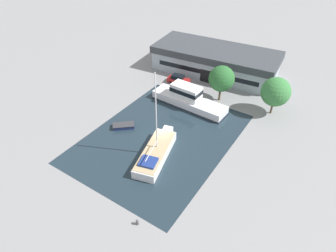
{
  "coord_description": "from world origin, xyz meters",
  "views": [
    {
      "loc": [
        20.74,
        -29.49,
        29.74
      ],
      "look_at": [
        0.0,
        2.02,
        1.0
      ],
      "focal_mm": 32.0,
      "sensor_mm": 36.0,
      "label": 1
    }
  ],
  "objects_px": {
    "quay_tree_by_water": "(276,92)",
    "motor_cruiser": "(188,99)",
    "parked_car": "(178,79)",
    "sailboat_moored": "(156,153)",
    "warehouse_building": "(215,60)",
    "quay_tree_near_building": "(222,79)",
    "small_dinghy": "(124,126)"
  },
  "relations": [
    {
      "from": "parked_car",
      "to": "motor_cruiser",
      "type": "distance_m",
      "value": 8.21
    },
    {
      "from": "quay_tree_by_water",
      "to": "motor_cruiser",
      "type": "height_order",
      "value": "quay_tree_by_water"
    },
    {
      "from": "parked_car",
      "to": "quay_tree_near_building",
      "type": "bearing_deg",
      "value": 75.06
    },
    {
      "from": "quay_tree_near_building",
      "to": "motor_cruiser",
      "type": "xyz_separation_m",
      "value": [
        -3.95,
        -4.73,
        -3.02
      ]
    },
    {
      "from": "warehouse_building",
      "to": "parked_car",
      "type": "bearing_deg",
      "value": -119.46
    },
    {
      "from": "warehouse_building",
      "to": "quay_tree_near_building",
      "type": "xyz_separation_m",
      "value": [
        5.8,
        -9.75,
        1.78
      ]
    },
    {
      "from": "motor_cruiser",
      "to": "warehouse_building",
      "type": "bearing_deg",
      "value": 9.83
    },
    {
      "from": "quay_tree_by_water",
      "to": "sailboat_moored",
      "type": "xyz_separation_m",
      "value": [
        -10.27,
        -20.04,
        -3.44
      ]
    },
    {
      "from": "warehouse_building",
      "to": "quay_tree_by_water",
      "type": "distance_m",
      "value": 17.51
    },
    {
      "from": "warehouse_building",
      "to": "parked_car",
      "type": "height_order",
      "value": "warehouse_building"
    },
    {
      "from": "warehouse_building",
      "to": "sailboat_moored",
      "type": "relative_size",
      "value": 2.01
    },
    {
      "from": "parked_car",
      "to": "small_dinghy",
      "type": "bearing_deg",
      "value": -6.93
    },
    {
      "from": "motor_cruiser",
      "to": "small_dinghy",
      "type": "relative_size",
      "value": 3.89
    },
    {
      "from": "parked_car",
      "to": "sailboat_moored",
      "type": "distance_m",
      "value": 21.92
    },
    {
      "from": "motor_cruiser",
      "to": "small_dinghy",
      "type": "xyz_separation_m",
      "value": [
        -5.37,
        -11.46,
        -1.06
      ]
    },
    {
      "from": "quay_tree_by_water",
      "to": "small_dinghy",
      "type": "bearing_deg",
      "value": -137.18
    },
    {
      "from": "quay_tree_by_water",
      "to": "motor_cruiser",
      "type": "bearing_deg",
      "value": -156.32
    },
    {
      "from": "warehouse_building",
      "to": "small_dinghy",
      "type": "xyz_separation_m",
      "value": [
        -3.52,
        -25.95,
        -2.3
      ]
    },
    {
      "from": "parked_car",
      "to": "motor_cruiser",
      "type": "height_order",
      "value": "motor_cruiser"
    },
    {
      "from": "small_dinghy",
      "to": "parked_car",
      "type": "bearing_deg",
      "value": 139.77
    },
    {
      "from": "quay_tree_by_water",
      "to": "warehouse_building",
      "type": "bearing_deg",
      "value": 150.23
    },
    {
      "from": "quay_tree_near_building",
      "to": "sailboat_moored",
      "type": "relative_size",
      "value": 0.51
    },
    {
      "from": "parked_car",
      "to": "quay_tree_by_water",
      "type": "bearing_deg",
      "value": 81.85
    },
    {
      "from": "quay_tree_by_water",
      "to": "small_dinghy",
      "type": "height_order",
      "value": "quay_tree_by_water"
    },
    {
      "from": "quay_tree_near_building",
      "to": "small_dinghy",
      "type": "height_order",
      "value": "quay_tree_near_building"
    },
    {
      "from": "warehouse_building",
      "to": "sailboat_moored",
      "type": "distance_m",
      "value": 29.17
    },
    {
      "from": "quay_tree_near_building",
      "to": "quay_tree_by_water",
      "type": "distance_m",
      "value": 9.4
    },
    {
      "from": "warehouse_building",
      "to": "quay_tree_by_water",
      "type": "height_order",
      "value": "quay_tree_by_water"
    },
    {
      "from": "warehouse_building",
      "to": "sailboat_moored",
      "type": "bearing_deg",
      "value": -85.89
    },
    {
      "from": "warehouse_building",
      "to": "motor_cruiser",
      "type": "relative_size",
      "value": 1.87
    },
    {
      "from": "quay_tree_by_water",
      "to": "small_dinghy",
      "type": "xyz_separation_m",
      "value": [
        -18.66,
        -17.29,
        -3.89
      ]
    },
    {
      "from": "motor_cruiser",
      "to": "parked_car",
      "type": "bearing_deg",
      "value": 46.23
    }
  ]
}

